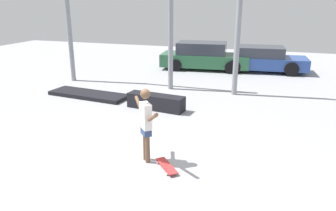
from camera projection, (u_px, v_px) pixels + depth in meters
ground_plane at (144, 157)px, 7.59m from camera, size 36.00×36.00×0.00m
skateboarder at (146, 121)px, 7.12m from camera, size 0.97×1.10×1.69m
skateboard at (167, 166)px, 7.06m from camera, size 0.68×0.73×0.08m
grind_box at (156, 102)px, 10.84m from camera, size 1.99×0.75×0.50m
manual_pad at (89, 95)px, 12.31m from camera, size 3.16×1.27×0.14m
canopy_support_left at (116, 8)px, 13.11m from camera, size 4.79×0.20×5.18m
canopy_support_right at (309, 10)px, 10.96m from camera, size 4.79×0.20×5.18m
parked_car_green at (204, 56)px, 16.95m from camera, size 4.62×2.21×1.40m
parked_car_blue at (261, 59)px, 16.44m from camera, size 4.47×2.18×1.25m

